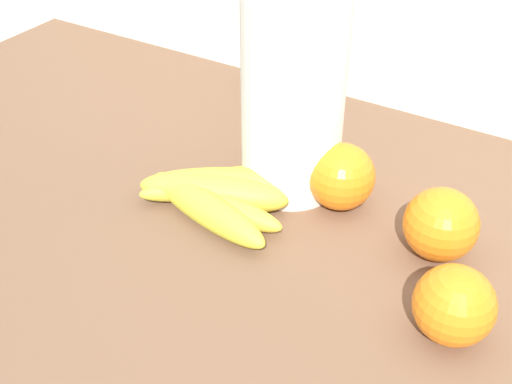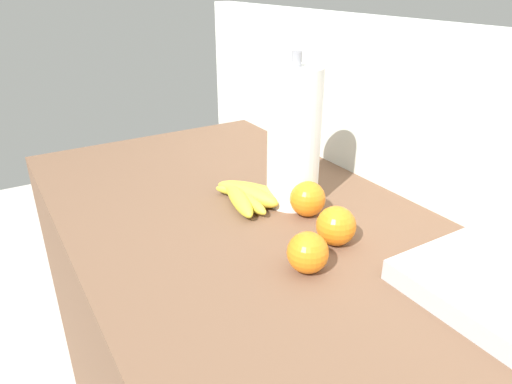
{
  "view_description": "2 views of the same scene",
  "coord_description": "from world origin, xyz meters",
  "px_view_note": "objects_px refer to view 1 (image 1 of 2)",
  "views": [
    {
      "loc": [
        0.02,
        -0.43,
        1.37
      ],
      "look_at": [
        -0.26,
        0.04,
        0.96
      ],
      "focal_mm": 45.46,
      "sensor_mm": 36.0,
      "label": 1
    },
    {
      "loc": [
        0.49,
        -0.43,
        1.39
      ],
      "look_at": [
        -0.23,
        0.01,
        0.99
      ],
      "focal_mm": 32.66,
      "sensor_mm": 36.0,
      "label": 2
    }
  ],
  "objects_px": {
    "orange_center": "(454,305)",
    "paper_towel_roll": "(294,66)",
    "orange_far_right": "(341,177)",
    "banana_bunch": "(220,193)",
    "orange_back_left": "(441,224)"
  },
  "relations": [
    {
      "from": "orange_far_right",
      "to": "orange_center",
      "type": "distance_m",
      "value": 0.21
    },
    {
      "from": "orange_back_left",
      "to": "orange_far_right",
      "type": "distance_m",
      "value": 0.12
    },
    {
      "from": "orange_center",
      "to": "paper_towel_roll",
      "type": "xyz_separation_m",
      "value": [
        -0.23,
        0.13,
        0.11
      ]
    },
    {
      "from": "banana_bunch",
      "to": "orange_center",
      "type": "relative_size",
      "value": 2.68
    },
    {
      "from": "orange_far_right",
      "to": "paper_towel_roll",
      "type": "distance_m",
      "value": 0.13
    },
    {
      "from": "orange_far_right",
      "to": "paper_towel_roll",
      "type": "relative_size",
      "value": 0.23
    },
    {
      "from": "banana_bunch",
      "to": "orange_far_right",
      "type": "xyz_separation_m",
      "value": [
        0.11,
        0.07,
        0.02
      ]
    },
    {
      "from": "orange_far_right",
      "to": "orange_back_left",
      "type": "bearing_deg",
      "value": -11.52
    },
    {
      "from": "banana_bunch",
      "to": "orange_far_right",
      "type": "height_order",
      "value": "orange_far_right"
    },
    {
      "from": "orange_center",
      "to": "paper_towel_roll",
      "type": "height_order",
      "value": "paper_towel_roll"
    },
    {
      "from": "banana_bunch",
      "to": "paper_towel_roll",
      "type": "bearing_deg",
      "value": 61.9
    },
    {
      "from": "orange_far_right",
      "to": "orange_center",
      "type": "relative_size",
      "value": 1.04
    },
    {
      "from": "orange_center",
      "to": "paper_towel_roll",
      "type": "relative_size",
      "value": 0.22
    },
    {
      "from": "orange_center",
      "to": "banana_bunch",
      "type": "bearing_deg",
      "value": 169.73
    },
    {
      "from": "banana_bunch",
      "to": "orange_center",
      "type": "xyz_separation_m",
      "value": [
        0.28,
        -0.05,
        0.02
      ]
    }
  ]
}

